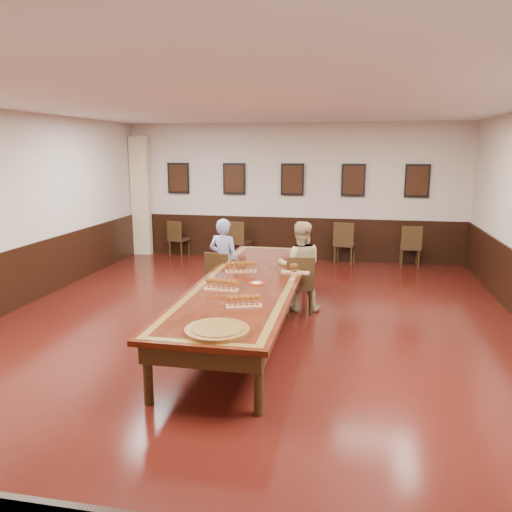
% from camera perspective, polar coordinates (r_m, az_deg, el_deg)
% --- Properties ---
extents(floor, '(8.00, 10.00, 0.02)m').
position_cam_1_polar(floor, '(7.38, -0.75, -8.50)').
color(floor, black).
rests_on(floor, ground).
extents(ceiling, '(8.00, 10.00, 0.02)m').
position_cam_1_polar(ceiling, '(6.94, -0.83, 17.27)').
color(ceiling, white).
rests_on(ceiling, floor).
extents(wall_back, '(8.00, 0.02, 3.20)m').
position_cam_1_polar(wall_back, '(11.90, 4.20, 7.30)').
color(wall_back, beige).
rests_on(wall_back, floor).
extents(wall_front, '(8.00, 0.02, 3.20)m').
position_cam_1_polar(wall_front, '(2.46, -26.16, -12.78)').
color(wall_front, beige).
rests_on(wall_front, floor).
extents(chair_man, '(0.51, 0.54, 0.91)m').
position_cam_1_polar(chair_man, '(8.51, -3.95, -2.44)').
color(chair_man, black).
rests_on(chair_man, floor).
extents(chair_woman, '(0.50, 0.53, 0.94)m').
position_cam_1_polar(chair_woman, '(8.08, 5.03, -3.14)').
color(chair_woman, black).
rests_on(chair_woman, floor).
extents(spare_chair_a, '(0.51, 0.54, 0.88)m').
position_cam_1_polar(spare_chair_a, '(12.46, -8.78, 2.03)').
color(spare_chair_a, black).
rests_on(spare_chair_a, floor).
extents(spare_chair_b, '(0.55, 0.58, 0.96)m').
position_cam_1_polar(spare_chair_b, '(11.76, -1.88, 1.76)').
color(spare_chair_b, black).
rests_on(spare_chair_b, floor).
extents(spare_chair_c, '(0.54, 0.57, 0.98)m').
position_cam_1_polar(spare_chair_c, '(11.61, 10.12, 1.51)').
color(spare_chair_c, black).
rests_on(spare_chair_c, floor).
extents(spare_chair_d, '(0.44, 0.48, 0.94)m').
position_cam_1_polar(spare_chair_d, '(11.67, 17.20, 1.10)').
color(spare_chair_d, black).
rests_on(spare_chair_d, floor).
extents(person_man, '(0.59, 0.44, 1.45)m').
position_cam_1_polar(person_man, '(8.53, -3.69, -0.53)').
color(person_man, '#4654B0').
rests_on(person_man, floor).
extents(person_woman, '(0.80, 0.66, 1.46)m').
position_cam_1_polar(person_woman, '(8.11, 5.05, -1.16)').
color(person_woman, tan).
rests_on(person_woman, floor).
extents(pink_phone, '(0.09, 0.14, 0.01)m').
position_cam_1_polar(pink_phone, '(7.20, 4.17, -2.65)').
color(pink_phone, '#F150A4').
rests_on(pink_phone, conference_table).
extents(curtain, '(0.45, 0.18, 2.90)m').
position_cam_1_polar(curtain, '(12.73, -13.04, 6.66)').
color(curtain, '#CBB48B').
rests_on(curtain, floor).
extents(wainscoting, '(8.00, 10.00, 1.00)m').
position_cam_1_polar(wainscoting, '(7.21, -0.76, -4.70)').
color(wainscoting, black).
rests_on(wainscoting, floor).
extents(conference_table, '(1.40, 5.00, 0.76)m').
position_cam_1_polar(conference_table, '(7.18, -0.77, -3.85)').
color(conference_table, black).
rests_on(conference_table, floor).
extents(posters, '(6.14, 0.04, 0.74)m').
position_cam_1_polar(posters, '(11.80, 4.18, 8.72)').
color(posters, black).
rests_on(posters, wall_back).
extents(flight_a, '(0.50, 0.28, 0.18)m').
position_cam_1_polar(flight_a, '(7.58, -1.73, -1.27)').
color(flight_a, '#AE6D49').
rests_on(flight_a, conference_table).
extents(flight_b, '(0.43, 0.14, 0.16)m').
position_cam_1_polar(flight_b, '(7.54, 4.47, -1.45)').
color(flight_b, '#AE6D49').
rests_on(flight_b, conference_table).
extents(flight_c, '(0.47, 0.17, 0.17)m').
position_cam_1_polar(flight_c, '(6.62, -4.01, -3.31)').
color(flight_c, '#AE6D49').
rests_on(flight_c, conference_table).
extents(flight_d, '(0.44, 0.26, 0.16)m').
position_cam_1_polar(flight_d, '(5.92, -1.40, -5.21)').
color(flight_d, '#AE6D49').
rests_on(flight_d, conference_table).
extents(red_plate_grp, '(0.22, 0.22, 0.03)m').
position_cam_1_polar(red_plate_grp, '(6.93, 0.05, -3.15)').
color(red_plate_grp, '#AA240B').
rests_on(red_plate_grp, conference_table).
extents(carved_platter, '(0.77, 0.77, 0.05)m').
position_cam_1_polar(carved_platter, '(5.16, -4.46, -8.44)').
color(carved_platter, '#593311').
rests_on(carved_platter, conference_table).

